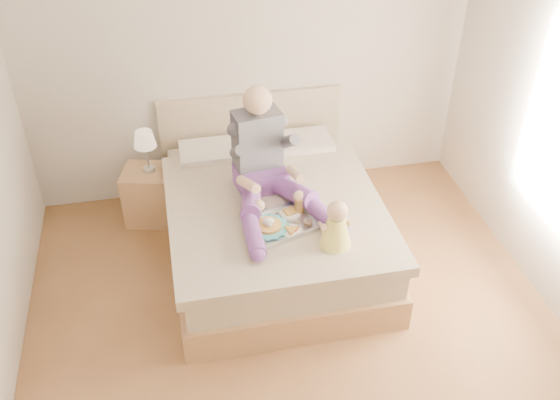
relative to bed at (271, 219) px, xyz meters
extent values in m
cube|color=brown|center=(0.00, -1.08, -0.32)|extent=(4.00, 4.20, 0.01)
cube|color=beige|center=(0.00, 1.02, 1.03)|extent=(4.00, 0.02, 2.70)
cube|color=#987047|center=(0.00, -0.07, -0.18)|extent=(1.68, 2.13, 0.28)
cube|color=tan|center=(0.00, -0.07, 0.08)|extent=(1.60, 2.05, 0.24)
cube|color=tan|center=(0.00, -0.22, 0.25)|extent=(1.70, 1.80, 0.09)
cube|color=silver|center=(-0.38, 0.68, 0.27)|extent=(0.62, 0.40, 0.14)
cube|color=silver|center=(0.38, 0.68, 0.27)|extent=(0.62, 0.40, 0.14)
cube|color=tan|center=(0.00, 1.01, 0.18)|extent=(1.70, 0.08, 1.00)
cube|color=#987047|center=(-1.00, 0.64, -0.06)|extent=(0.50, 0.47, 0.52)
cylinder|color=silver|center=(-0.97, 0.64, 0.22)|extent=(0.11, 0.11, 0.04)
cylinder|color=silver|center=(-0.97, 0.64, 0.34)|extent=(0.02, 0.02, 0.22)
cone|color=beige|center=(-0.97, 0.64, 0.52)|extent=(0.19, 0.19, 0.14)
cube|color=#5F337F|center=(-0.07, 0.08, 0.38)|extent=(0.43, 0.37, 0.18)
cube|color=#3B3B43|center=(-0.08, 0.14, 0.70)|extent=(0.40, 0.28, 0.49)
sphere|color=#E4B78E|center=(-0.07, 0.11, 1.07)|extent=(0.22, 0.22, 0.22)
cylinder|color=#5F337F|center=(-0.19, -0.19, 0.37)|extent=(0.25, 0.55, 0.22)
cylinder|color=#5F337F|center=(-0.25, -0.59, 0.36)|extent=(0.13, 0.47, 0.13)
sphere|color=#5F337F|center=(-0.25, -0.82, 0.35)|extent=(0.11, 0.11, 0.11)
cylinder|color=#3B3B43|center=(-0.26, -0.03, 0.72)|extent=(0.11, 0.31, 0.25)
cylinder|color=#E4B78E|center=(-0.21, -0.22, 0.54)|extent=(0.16, 0.32, 0.17)
sphere|color=#E4B78E|center=(-0.16, -0.37, 0.44)|extent=(0.09, 0.09, 0.09)
cylinder|color=#5F337F|center=(0.13, -0.13, 0.37)|extent=(0.39, 0.53, 0.22)
cylinder|color=#5F337F|center=(0.32, -0.49, 0.36)|extent=(0.28, 0.49, 0.13)
sphere|color=#5F337F|center=(0.40, -0.71, 0.35)|extent=(0.11, 0.11, 0.11)
cylinder|color=#3B3B43|center=(0.15, 0.04, 0.72)|extent=(0.17, 0.32, 0.25)
cylinder|color=#E4B78E|center=(0.17, -0.16, 0.54)|extent=(0.09, 0.32, 0.17)
sphere|color=#E4B78E|center=(0.16, -0.31, 0.44)|extent=(0.09, 0.09, 0.09)
cube|color=silver|center=(-0.01, -0.46, 0.30)|extent=(0.60, 0.54, 0.01)
cylinder|color=teal|center=(-0.11, -0.49, 0.31)|extent=(0.29, 0.29, 0.02)
cylinder|color=gold|center=(-0.11, -0.49, 0.33)|extent=(0.20, 0.20, 0.02)
cylinder|color=white|center=(-0.21, -0.38, 0.36)|extent=(0.09, 0.09, 0.10)
torus|color=white|center=(-0.16, -0.36, 0.36)|extent=(0.04, 0.07, 0.07)
cylinder|color=olive|center=(-0.21, -0.38, 0.40)|extent=(0.08, 0.08, 0.01)
cylinder|color=white|center=(0.09, -0.34, 0.31)|extent=(0.16, 0.16, 0.01)
cube|color=gold|center=(0.09, -0.34, 0.33)|extent=(0.11, 0.11, 0.02)
cylinder|color=white|center=(0.05, -0.57, 0.31)|extent=(0.16, 0.16, 0.01)
ellipsoid|color=red|center=(0.07, -0.58, 0.33)|extent=(0.04, 0.03, 0.01)
cylinder|color=white|center=(0.16, -0.34, 0.37)|extent=(0.08, 0.08, 0.13)
cylinder|color=orange|center=(0.16, -0.34, 0.37)|extent=(0.07, 0.07, 0.13)
cylinder|color=white|center=(0.19, -0.52, 0.33)|extent=(0.08, 0.08, 0.04)
cylinder|color=#3F2409|center=(0.19, -0.52, 0.33)|extent=(0.07, 0.07, 0.03)
cone|color=#FFF350|center=(0.34, -0.75, 0.42)|extent=(0.23, 0.23, 0.25)
sphere|color=#E4B78E|center=(0.34, -0.75, 0.60)|extent=(0.15, 0.15, 0.15)
cylinder|color=#E4B78E|center=(0.29, -0.64, 0.34)|extent=(0.07, 0.18, 0.06)
sphere|color=#E4B78E|center=(0.28, -0.55, 0.34)|extent=(0.05, 0.05, 0.05)
cylinder|color=#E4B78E|center=(0.24, -0.75, 0.46)|extent=(0.07, 0.13, 0.11)
cylinder|color=#E4B78E|center=(0.37, -0.63, 0.34)|extent=(0.09, 0.18, 0.06)
sphere|color=#E4B78E|center=(0.37, -0.55, 0.34)|extent=(0.05, 0.05, 0.05)
cylinder|color=#E4B78E|center=(0.43, -0.74, 0.46)|extent=(0.08, 0.13, 0.11)
camera|label=1|loc=(-0.75, -4.07, 3.26)|focal=40.00mm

